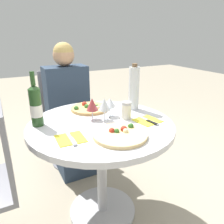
% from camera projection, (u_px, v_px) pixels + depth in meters
% --- Properties ---
extents(ground_plane, '(12.00, 12.00, 0.00)m').
position_uv_depth(ground_plane, '(103.00, 210.00, 1.66)').
color(ground_plane, '#9E937F').
rests_on(ground_plane, ground).
extents(dining_table, '(0.94, 0.94, 0.72)m').
position_uv_depth(dining_table, '(101.00, 142.00, 1.46)').
color(dining_table, '#B2B2B7').
rests_on(dining_table, ground_plane).
extents(chair_behind_diner, '(0.42, 0.42, 0.93)m').
position_uv_depth(chair_behind_diner, '(67.00, 119.00, 2.20)').
color(chair_behind_diner, slate).
rests_on(chair_behind_diner, ground_plane).
extents(seated_diner, '(0.39, 0.44, 1.20)m').
position_uv_depth(seated_diner, '(71.00, 116.00, 2.04)').
color(seated_diner, '#28384C').
rests_on(seated_diner, ground_plane).
extents(pizza_large, '(0.31, 0.31, 0.05)m').
position_uv_depth(pizza_large, '(120.00, 134.00, 1.22)').
color(pizza_large, '#E5C17F').
rests_on(pizza_large, dining_table).
extents(pizza_small_far, '(0.28, 0.28, 0.05)m').
position_uv_depth(pizza_small_far, '(89.00, 108.00, 1.64)').
color(pizza_small_far, tan).
rests_on(pizza_small_far, dining_table).
extents(wine_bottle, '(0.07, 0.07, 0.34)m').
position_uv_depth(wine_bottle, '(36.00, 106.00, 1.32)').
color(wine_bottle, '#23471E').
rests_on(wine_bottle, dining_table).
extents(tall_carafe, '(0.08, 0.08, 0.34)m').
position_uv_depth(tall_carafe, '(134.00, 88.00, 1.60)').
color(tall_carafe, silver).
rests_on(tall_carafe, dining_table).
extents(sugar_shaker, '(0.07, 0.07, 0.12)m').
position_uv_depth(sugar_shaker, '(126.00, 110.00, 1.45)').
color(sugar_shaker, silver).
rests_on(sugar_shaker, dining_table).
extents(wine_glass_back_left, '(0.08, 0.08, 0.15)m').
position_uv_depth(wine_glass_back_left, '(92.00, 105.00, 1.42)').
color(wine_glass_back_left, silver).
rests_on(wine_glass_back_left, dining_table).
extents(wine_glass_back_right, '(0.08, 0.08, 0.13)m').
position_uv_depth(wine_glass_back_right, '(110.00, 103.00, 1.48)').
color(wine_glass_back_right, silver).
rests_on(wine_glass_back_right, dining_table).
extents(wine_glass_center, '(0.08, 0.08, 0.15)m').
position_uv_depth(wine_glass_center, '(104.00, 105.00, 1.41)').
color(wine_glass_center, silver).
rests_on(wine_glass_center, dining_table).
extents(place_setting_left, '(0.16, 0.19, 0.01)m').
position_uv_depth(place_setting_left, '(71.00, 139.00, 1.19)').
color(place_setting_left, yellow).
rests_on(place_setting_left, dining_table).
extents(place_setting_right, '(0.17, 0.19, 0.01)m').
position_uv_depth(place_setting_right, '(148.00, 121.00, 1.43)').
color(place_setting_right, yellow).
rests_on(place_setting_right, dining_table).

